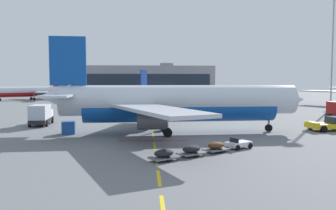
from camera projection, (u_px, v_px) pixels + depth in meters
ground at (281, 121)px, 57.65m from camera, size 400.00×400.00×0.00m
apron_paint_markings at (151, 123)px, 54.88m from camera, size 8.00×97.19×0.01m
airliner_foreground at (176, 103)px, 43.48m from camera, size 34.78×34.59×12.20m
pushback_tug at (331, 124)px, 46.16m from camera, size 6.28×3.72×2.08m
airliner_far_center at (160, 94)px, 95.42m from camera, size 25.16×26.41×9.60m
airliner_far_right at (29, 91)px, 122.07m from camera, size 25.08×23.49×9.46m
catering_truck at (41, 114)px, 51.84m from camera, size 3.15×7.19×3.14m
baggage_train at (204, 148)px, 31.20m from camera, size 10.63×7.35×1.14m
uld_cargo_container at (69, 128)px, 43.25m from camera, size 1.79×1.76×1.60m
apron_light_mast_far at (333, 36)px, 79.99m from camera, size 1.80×1.80×28.52m
terminal_satellite at (147, 81)px, 161.66m from camera, size 60.85×22.60×15.33m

